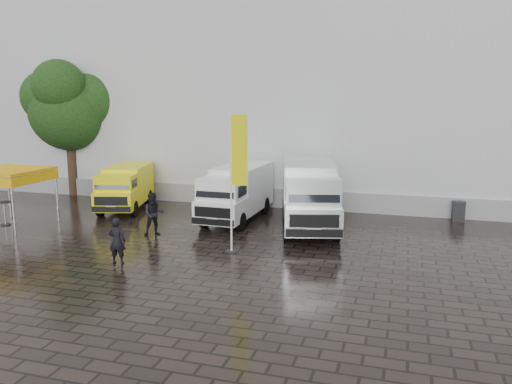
{
  "coord_description": "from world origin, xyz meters",
  "views": [
    {
      "loc": [
        6.29,
        -17.04,
        5.55
      ],
      "look_at": [
        0.49,
        2.2,
        1.87
      ],
      "focal_mm": 35.0,
      "sensor_mm": 36.0,
      "label": 1
    }
  ],
  "objects_px": {
    "van_silver": "(309,196)",
    "flagpole": "(236,173)",
    "wheelie_bin": "(459,211)",
    "person_tent": "(154,214)",
    "van_white": "(237,194)",
    "person_front": "(117,241)",
    "cocktail_table": "(5,213)",
    "canopy_tent": "(8,173)",
    "van_yellow": "(125,189)"
  },
  "relations": [
    {
      "from": "van_silver",
      "to": "flagpole",
      "type": "relative_size",
      "value": 1.25
    },
    {
      "from": "wheelie_bin",
      "to": "person_tent",
      "type": "xyz_separation_m",
      "value": [
        -12.47,
        -6.33,
        0.43
      ]
    },
    {
      "from": "van_white",
      "to": "person_front",
      "type": "distance_m",
      "value": 7.55
    },
    {
      "from": "cocktail_table",
      "to": "person_front",
      "type": "relative_size",
      "value": 0.66
    },
    {
      "from": "cocktail_table",
      "to": "person_tent",
      "type": "relative_size",
      "value": 0.6
    },
    {
      "from": "van_white",
      "to": "flagpole",
      "type": "xyz_separation_m",
      "value": [
        1.64,
        -4.86,
        1.72
      ]
    },
    {
      "from": "person_tent",
      "to": "cocktail_table",
      "type": "bearing_deg",
      "value": 152.32
    },
    {
      "from": "wheelie_bin",
      "to": "person_tent",
      "type": "bearing_deg",
      "value": -154.93
    },
    {
      "from": "wheelie_bin",
      "to": "flagpole",
      "type": "bearing_deg",
      "value": -139.39
    },
    {
      "from": "canopy_tent",
      "to": "wheelie_bin",
      "type": "height_order",
      "value": "canopy_tent"
    },
    {
      "from": "van_white",
      "to": "cocktail_table",
      "type": "height_order",
      "value": "van_white"
    },
    {
      "from": "van_yellow",
      "to": "person_front",
      "type": "bearing_deg",
      "value": -76.02
    },
    {
      "from": "van_silver",
      "to": "cocktail_table",
      "type": "distance_m",
      "value": 13.73
    },
    {
      "from": "wheelie_bin",
      "to": "person_front",
      "type": "height_order",
      "value": "person_front"
    },
    {
      "from": "van_yellow",
      "to": "van_white",
      "type": "bearing_deg",
      "value": -19.42
    },
    {
      "from": "van_white",
      "to": "person_front",
      "type": "bearing_deg",
      "value": -102.87
    },
    {
      "from": "canopy_tent",
      "to": "person_tent",
      "type": "xyz_separation_m",
      "value": [
        6.89,
        0.46,
        -1.5
      ]
    },
    {
      "from": "person_front",
      "to": "person_tent",
      "type": "height_order",
      "value": "person_tent"
    },
    {
      "from": "flagpole",
      "to": "cocktail_table",
      "type": "bearing_deg",
      "value": 175.5
    },
    {
      "from": "van_yellow",
      "to": "cocktail_table",
      "type": "relative_size",
      "value": 4.48
    },
    {
      "from": "van_white",
      "to": "person_tent",
      "type": "distance_m",
      "value": 4.32
    },
    {
      "from": "van_silver",
      "to": "canopy_tent",
      "type": "bearing_deg",
      "value": -179.29
    },
    {
      "from": "van_white",
      "to": "canopy_tent",
      "type": "distance_m",
      "value": 10.23
    },
    {
      "from": "person_front",
      "to": "person_tent",
      "type": "xyz_separation_m",
      "value": [
        -0.61,
        3.77,
        0.08
      ]
    },
    {
      "from": "wheelie_bin",
      "to": "van_white",
      "type": "bearing_deg",
      "value": -166.24
    },
    {
      "from": "van_silver",
      "to": "canopy_tent",
      "type": "distance_m",
      "value": 13.37
    },
    {
      "from": "flagpole",
      "to": "person_front",
      "type": "bearing_deg",
      "value": -144.96
    },
    {
      "from": "van_yellow",
      "to": "person_front",
      "type": "height_order",
      "value": "van_yellow"
    },
    {
      "from": "van_white",
      "to": "van_silver",
      "type": "height_order",
      "value": "van_silver"
    },
    {
      "from": "van_silver",
      "to": "person_tent",
      "type": "height_order",
      "value": "van_silver"
    },
    {
      "from": "van_yellow",
      "to": "canopy_tent",
      "type": "height_order",
      "value": "canopy_tent"
    },
    {
      "from": "wheelie_bin",
      "to": "person_front",
      "type": "relative_size",
      "value": 0.57
    },
    {
      "from": "wheelie_bin",
      "to": "person_tent",
      "type": "relative_size",
      "value": 0.52
    },
    {
      "from": "van_silver",
      "to": "person_tent",
      "type": "xyz_separation_m",
      "value": [
        -5.99,
        -3.0,
        -0.53
      ]
    },
    {
      "from": "van_yellow",
      "to": "flagpole",
      "type": "bearing_deg",
      "value": -49.43
    },
    {
      "from": "wheelie_bin",
      "to": "van_yellow",
      "type": "bearing_deg",
      "value": -173.57
    },
    {
      "from": "canopy_tent",
      "to": "person_front",
      "type": "height_order",
      "value": "canopy_tent"
    },
    {
      "from": "van_yellow",
      "to": "flagpole",
      "type": "distance_m",
      "value": 9.64
    },
    {
      "from": "van_yellow",
      "to": "wheelie_bin",
      "type": "distance_m",
      "value": 16.39
    },
    {
      "from": "van_silver",
      "to": "person_front",
      "type": "xyz_separation_m",
      "value": [
        -5.37,
        -6.77,
        -0.61
      ]
    },
    {
      "from": "van_silver",
      "to": "person_front",
      "type": "height_order",
      "value": "van_silver"
    },
    {
      "from": "van_white",
      "to": "wheelie_bin",
      "type": "relative_size",
      "value": 6.16
    },
    {
      "from": "van_white",
      "to": "van_silver",
      "type": "distance_m",
      "value": 3.57
    },
    {
      "from": "canopy_tent",
      "to": "flagpole",
      "type": "height_order",
      "value": "flagpole"
    },
    {
      "from": "van_white",
      "to": "person_tent",
      "type": "xyz_separation_m",
      "value": [
        -2.46,
        -3.53,
        -0.35
      ]
    },
    {
      "from": "van_yellow",
      "to": "van_silver",
      "type": "xyz_separation_m",
      "value": [
        9.73,
        -0.97,
        0.32
      ]
    },
    {
      "from": "canopy_tent",
      "to": "wheelie_bin",
      "type": "relative_size",
      "value": 3.14
    },
    {
      "from": "flagpole",
      "to": "person_front",
      "type": "relative_size",
      "value": 3.23
    },
    {
      "from": "wheelie_bin",
      "to": "canopy_tent",
      "type": "bearing_deg",
      "value": -162.51
    },
    {
      "from": "van_yellow",
      "to": "flagpole",
      "type": "height_order",
      "value": "flagpole"
    }
  ]
}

